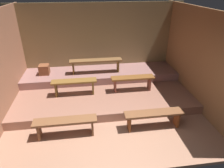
# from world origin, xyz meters

# --- Properties ---
(ground) EXTENTS (6.20, 5.00, 0.08)m
(ground) POSITION_xyz_m (0.00, 2.10, -0.04)
(ground) COLOR #996C54
(wall_back) EXTENTS (6.20, 0.06, 2.78)m
(wall_back) POSITION_xyz_m (0.00, 4.23, 1.39)
(wall_back) COLOR olive
(wall_back) RESTS_ON ground
(wall_left) EXTENTS (0.06, 5.00, 2.78)m
(wall_left) POSITION_xyz_m (-2.73, 2.10, 1.39)
(wall_left) COLOR #996347
(wall_left) RESTS_ON ground
(wall_right) EXTENTS (0.06, 5.00, 2.78)m
(wall_right) POSITION_xyz_m (2.73, 2.10, 1.39)
(wall_right) COLOR #93633D
(wall_right) RESTS_ON ground
(platform_lower) EXTENTS (5.40, 2.95, 0.26)m
(platform_lower) POSITION_xyz_m (0.00, 2.72, 0.13)
(platform_lower) COLOR #90604E
(platform_lower) RESTS_ON ground
(platform_middle) EXTENTS (5.40, 1.26, 0.26)m
(platform_middle) POSITION_xyz_m (0.00, 3.56, 0.38)
(platform_middle) COLOR #8E625D
(platform_middle) RESTS_ON platform_lower
(bench_floor_left) EXTENTS (1.51, 0.31, 0.48)m
(bench_floor_left) POSITION_xyz_m (-1.10, 0.88, 0.38)
(bench_floor_left) COLOR brown
(bench_floor_left) RESTS_ON ground
(bench_floor_right) EXTENTS (1.51, 0.31, 0.48)m
(bench_floor_right) POSITION_xyz_m (1.10, 0.88, 0.38)
(bench_floor_right) COLOR brown
(bench_floor_right) RESTS_ON ground
(bench_lower_left) EXTENTS (1.36, 0.31, 0.48)m
(bench_lower_left) POSITION_xyz_m (-0.91, 2.46, 0.63)
(bench_lower_left) COLOR brown
(bench_lower_left) RESTS_ON platform_lower
(bench_lower_right) EXTENTS (1.36, 0.31, 0.48)m
(bench_lower_right) POSITION_xyz_m (0.91, 2.46, 0.63)
(bench_lower_right) COLOR brown
(bench_lower_right) RESTS_ON platform_lower
(bench_middle_center) EXTENTS (1.81, 0.31, 0.48)m
(bench_middle_center) POSITION_xyz_m (-0.17, 3.47, 0.90)
(bench_middle_center) COLOR brown
(bench_middle_center) RESTS_ON platform_middle
(wooden_crate_middle) EXTENTS (0.33, 0.33, 0.33)m
(wooden_crate_middle) POSITION_xyz_m (-1.96, 3.58, 0.68)
(wooden_crate_middle) COLOR brown
(wooden_crate_middle) RESTS_ON platform_middle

